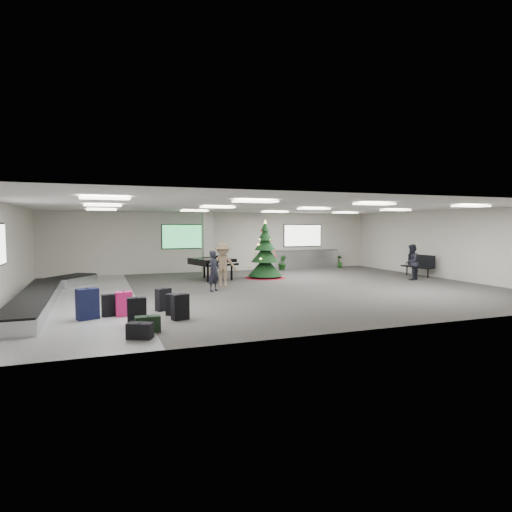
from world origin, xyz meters
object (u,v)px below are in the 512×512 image
object	(u,v)px
christmas_tree	(265,258)
potted_plant_left	(283,263)
service_counter	(305,259)
traveler_a	(214,271)
traveler_bench	(412,262)
bench	(419,264)
baggage_carousel	(45,295)
grand_piano	(213,262)
pink_suitcase	(124,304)
potted_plant_right	(339,261)
traveler_b	(223,265)

from	to	relation	value
christmas_tree	potted_plant_left	distance (m)	3.74
christmas_tree	service_counter	bearing A→B (deg)	41.40
traveler_a	traveler_bench	size ratio (longest dim) A/B	0.94
service_counter	bench	bearing A→B (deg)	-56.62
christmas_tree	traveler_bench	world-z (taller)	christmas_tree
baggage_carousel	grand_piano	xyz separation A→B (m)	(6.55, 3.58, 0.61)
service_counter	pink_suitcase	bearing A→B (deg)	-136.49
grand_piano	traveler_bench	xyz separation A→B (m)	(8.44, -3.25, -0.01)
potted_plant_left	baggage_carousel	bearing A→B (deg)	-150.79
baggage_carousel	traveler_bench	bearing A→B (deg)	1.27
traveler_a	potted_plant_right	world-z (taller)	traveler_a
baggage_carousel	traveler_b	size ratio (longest dim) A/B	5.52
traveler_bench	potted_plant_left	xyz separation A→B (m)	(-3.68, 5.99, -0.40)
potted_plant_right	pink_suitcase	bearing A→B (deg)	-142.21
pink_suitcase	christmas_tree	bearing A→B (deg)	38.36
potted_plant_right	bench	bearing A→B (deg)	-75.51
grand_piano	potted_plant_right	distance (m)	9.00
potted_plant_right	traveler_b	bearing A→B (deg)	-149.05
service_counter	potted_plant_left	xyz separation A→B (m)	(-1.54, -0.41, -0.14)
christmas_tree	traveler_bench	xyz separation A→B (m)	(5.94, -3.05, -0.13)
christmas_tree	grand_piano	distance (m)	2.51
traveler_bench	potted_plant_left	distance (m)	7.04
traveler_b	potted_plant_right	size ratio (longest dim) A/B	2.45
service_counter	baggage_carousel	bearing A→B (deg)	-152.33
potted_plant_left	potted_plant_right	bearing A→B (deg)	4.06
christmas_tree	grand_piano	xyz separation A→B (m)	(-2.50, 0.19, -0.12)
pink_suitcase	potted_plant_right	bearing A→B (deg)	31.52
baggage_carousel	service_counter	xyz separation A→B (m)	(12.84, 6.73, 0.33)
potted_plant_left	grand_piano	bearing A→B (deg)	-150.06
service_counter	grand_piano	distance (m)	7.05
bench	potted_plant_left	size ratio (longest dim) A/B	2.09
service_counter	potted_plant_right	size ratio (longest dim) A/B	5.64
traveler_a	traveler_b	world-z (taller)	traveler_b
christmas_tree	grand_piano	size ratio (longest dim) A/B	1.17
bench	traveler_bench	distance (m)	1.75
traveler_bench	traveler_a	bearing A→B (deg)	-32.68
traveler_b	traveler_bench	world-z (taller)	traveler_b
grand_piano	potted_plant_left	xyz separation A→B (m)	(4.76, 2.74, -0.41)
baggage_carousel	pink_suitcase	size ratio (longest dim) A/B	14.05
grand_piano	bench	size ratio (longest dim) A/B	1.38
grand_piano	service_counter	bearing A→B (deg)	11.23
service_counter	christmas_tree	size ratio (longest dim) A/B	1.47
service_counter	traveler_bench	size ratio (longest dim) A/B	2.50
christmas_tree	bench	bearing A→B (deg)	-15.24
service_counter	potted_plant_right	bearing A→B (deg)	-3.94
potted_plant_right	grand_piano	bearing A→B (deg)	-160.48
bench	traveler_b	world-z (taller)	traveler_b
traveler_a	potted_plant_left	size ratio (longest dim) A/B	1.88
service_counter	traveler_bench	xyz separation A→B (m)	(2.15, -6.40, 0.26)
pink_suitcase	grand_piano	xyz separation A→B (m)	(4.28, 6.88, 0.48)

